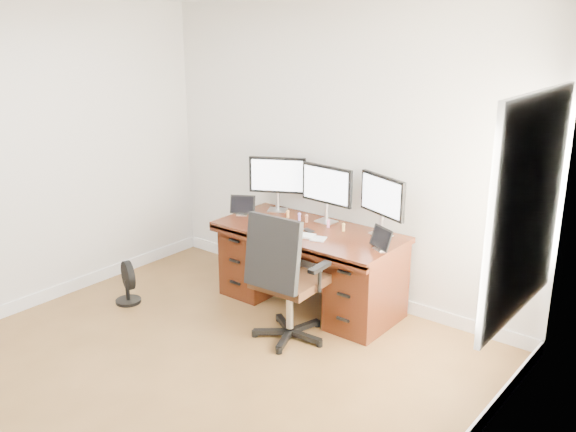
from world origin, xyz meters
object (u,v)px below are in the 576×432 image
Objects in this scene: monitor_center at (327,187)px; keyboard at (299,235)px; desk at (310,264)px; floor_fan at (127,283)px; office_chair at (286,299)px.

keyboard is at bearing -82.66° from monitor_center.
floor_fan is (-1.37, -1.02, -0.21)m from desk.
monitor_center is (-0.24, 0.89, 0.72)m from office_chair.
office_chair is 4.01× the size of keyboard.
keyboard is at bearing -82.16° from desk.
office_chair is 1.65m from floor_fan.
desk is at bearing -86.39° from monitor_center.
floor_fan is 2.06m from monitor_center.
floor_fan is at bearing -163.86° from keyboard.
office_chair is 2.02× the size of monitor_center.
monitor_center is 0.56m from keyboard.
office_chair is 0.63m from keyboard.
floor_fan is at bearing -170.32° from office_chair.
desk is 4.19× the size of floor_fan.
desk is at bearing 106.87° from office_chair.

